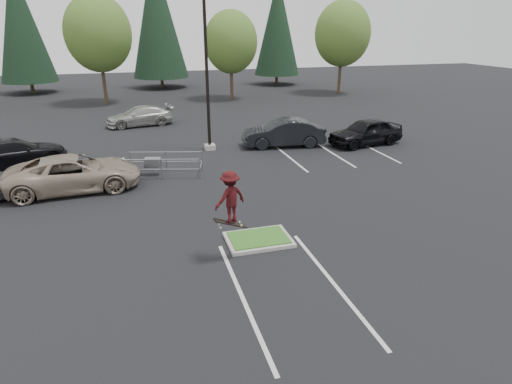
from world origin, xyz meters
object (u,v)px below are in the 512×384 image
object	(u,v)px
skateboarder	(230,198)
cart_corral	(155,162)
conif_a	(20,24)
conif_c	(277,26)
decid_c	(231,44)
car_r_charc	(283,133)
car_l_tan	(74,173)
light_pole	(207,71)
decid_d	(342,36)
decid_b	(98,36)
car_r_black	(366,132)
car_l_black	(11,153)
conif_b	(157,16)
car_far_silver	(140,116)

from	to	relation	value
skateboarder	cart_corral	bearing A→B (deg)	-103.91
conif_a	conif_c	world-z (taller)	conif_a
decid_c	car_r_charc	size ratio (longest dim) A/B	1.69
decid_c	car_l_tan	xyz separation A→B (m)	(-12.49, -22.83, -4.46)
decid_c	conif_c	xyz separation A→B (m)	(8.01, 9.67, 1.59)
light_pole	decid_c	distance (m)	18.67
decid_d	skateboarder	distance (m)	36.94
decid_b	car_l_tan	size ratio (longest dim) A/B	1.69
conif_a	conif_c	bearing A→B (deg)	-1.02
conif_a	skateboarder	distance (m)	43.24
decid_b	car_r_black	xyz separation A→B (m)	(16.01, -20.13, -5.24)
light_pole	decid_c	xyz separation A→B (m)	(5.49, 17.83, 0.69)
car_l_black	conif_a	bearing A→B (deg)	-15.19
conif_b	conif_c	xyz separation A→B (m)	(14.00, -1.00, -1.00)
car_far_silver	decid_d	bearing A→B (deg)	106.74
conif_c	car_r_black	world-z (taller)	conif_c
light_pole	decid_c	size ratio (longest dim) A/B	1.21
conif_a	car_r_black	distance (m)	38.62
light_pole	car_r_charc	distance (m)	5.84
decid_c	car_l_black	bearing A→B (deg)	-131.10
decid_d	conif_a	distance (m)	33.44
conif_a	car_l_black	bearing A→B (deg)	-82.01
conif_a	car_l_black	size ratio (longest dim) A/B	2.50
skateboarder	car_r_black	world-z (taller)	skateboarder
conif_c	car_r_black	xyz separation A→B (m)	(-4.00, -29.09, -6.04)
light_pole	cart_corral	bearing A→B (deg)	-131.14
decid_c	conif_c	size ratio (longest dim) A/B	0.67
conif_c	cart_corral	distance (m)	36.19
car_r_charc	car_far_silver	xyz separation A→B (m)	(-8.17, 8.38, -0.12)
conif_c	car_r_charc	world-z (taller)	conif_c
decid_c	car_far_silver	size ratio (longest dim) A/B	1.74
car_l_black	car_r_black	size ratio (longest dim) A/B	1.10
conif_b	car_l_tan	size ratio (longest dim) A/B	2.55
conif_a	cart_corral	size ratio (longest dim) A/B	3.36
decid_b	car_r_black	size ratio (longest dim) A/B	2.04
car_l_black	cart_corral	bearing A→B (deg)	-138.73
car_l_black	skateboarder	bearing A→B (deg)	-168.03
conif_b	decid_c	bearing A→B (deg)	-60.68
car_r_charc	conif_c	bearing A→B (deg)	170.03
light_pole	decid_d	bearing A→B (deg)	46.35
car_r_charc	conif_a	bearing A→B (deg)	-138.45
car_l_tan	car_r_charc	distance (m)	12.31
light_pole	decid_b	xyz separation A→B (m)	(-6.51, 18.53, 1.48)
light_pole	conif_b	bearing A→B (deg)	91.01
car_r_black	car_far_silver	world-z (taller)	car_r_black
light_pole	car_l_tan	world-z (taller)	light_pole
conif_b	conif_c	size ratio (longest dim) A/B	1.16
light_pole	conif_c	distance (m)	30.72
car_l_tan	conif_a	bearing A→B (deg)	8.69
decid_d	car_r_charc	bearing A→B (deg)	-124.68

